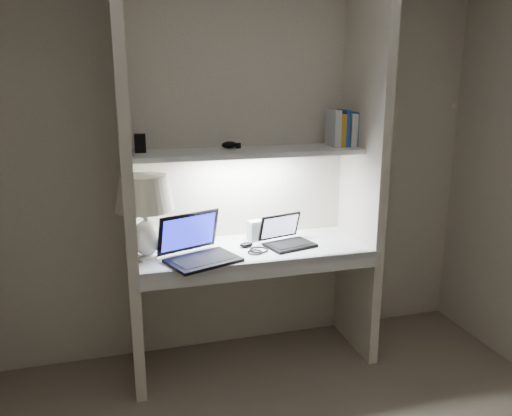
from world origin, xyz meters
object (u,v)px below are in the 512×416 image
object	(u,v)px
laptop_main	(198,249)
speaker	(255,231)
table_lamp	(145,203)
laptop_netbook	(286,238)
book_row	(346,129)

from	to	relation	value
laptop_main	speaker	xyz separation A→B (m)	(0.41, 0.25, 0.01)
table_lamp	laptop_netbook	bearing A→B (deg)	0.94
laptop_main	laptop_netbook	distance (m)	0.59
table_lamp	speaker	xyz separation A→B (m)	(0.69, 0.15, -0.26)
laptop_main	book_row	world-z (taller)	book_row
laptop_main	laptop_netbook	size ratio (longest dim) A/B	1.41
speaker	book_row	xyz separation A→B (m)	(0.59, -0.02, 0.64)
laptop_netbook	book_row	bearing A→B (deg)	-0.48
laptop_main	speaker	size ratio (longest dim) A/B	3.66
laptop_netbook	speaker	distance (m)	0.21
laptop_main	book_row	bearing A→B (deg)	-8.65
table_lamp	book_row	bearing A→B (deg)	5.54
speaker	book_row	distance (m)	0.87
speaker	book_row	size ratio (longest dim) A/B	0.57
laptop_netbook	book_row	xyz separation A→B (m)	(0.43, 0.11, 0.66)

